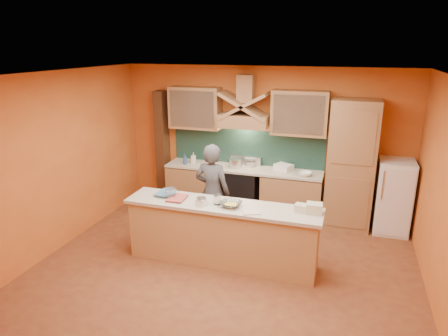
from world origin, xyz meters
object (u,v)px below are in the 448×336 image
(person, at_px, (212,192))
(kitchen_scale, at_px, (201,202))
(fridge, at_px, (393,197))
(mixing_bowl, at_px, (231,204))
(stove, at_px, (243,191))

(person, xyz_separation_m, kitchen_scale, (0.13, -0.85, 0.17))
(person, bearing_deg, fridge, -152.83)
(person, distance_m, mixing_bowl, 0.94)
(fridge, bearing_deg, stove, 180.00)
(kitchen_scale, bearing_deg, person, 109.72)
(stove, relative_size, kitchen_scale, 6.93)
(mixing_bowl, bearing_deg, fridge, 39.63)
(person, distance_m, kitchen_scale, 0.87)
(kitchen_scale, distance_m, mixing_bowl, 0.43)
(kitchen_scale, height_order, mixing_bowl, kitchen_scale)
(person, relative_size, mixing_bowl, 5.50)
(stove, xyz_separation_m, person, (-0.20, -1.20, 0.38))
(fridge, distance_m, kitchen_scale, 3.46)
(person, xyz_separation_m, mixing_bowl, (0.55, -0.75, 0.15))
(stove, bearing_deg, fridge, 0.00)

